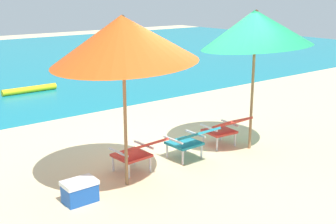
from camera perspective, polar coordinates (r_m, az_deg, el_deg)
The scene contains 8 objects.
ground_plane at distance 11.13m, azimuth -11.72°, elevation 0.23°, with size 40.00×40.00×0.00m, color beige.
swim_buoy at distance 13.38m, azimuth -17.56°, elevation 2.82°, with size 0.18×0.18×1.60m, color yellow.
lounge_chair_left at distance 7.02m, azimuth -3.93°, elevation -5.08°, with size 0.59×0.91×0.68m.
lounge_chair_center at distance 7.56m, azimuth 3.03°, elevation -3.54°, with size 0.56×0.89×0.68m.
lounge_chair_right at distance 8.26m, azimuth 7.48°, elevation -2.00°, with size 0.61×0.92×0.68m.
beach_umbrella_left at distance 6.25m, azimuth -5.87°, elevation 9.40°, with size 2.25×2.21×2.62m.
beach_umbrella_right at distance 7.96m, azimuth 11.33°, elevation 10.60°, with size 2.79×2.80×2.63m.
cooler_box at distance 6.35m, azimuth -11.40°, elevation -10.05°, with size 0.47×0.32×0.32m.
Camera 1 is at (-4.72, -5.66, 2.87)m, focal length 46.84 mm.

